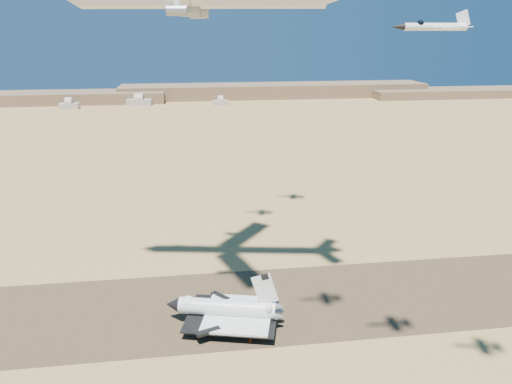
{
  "coord_description": "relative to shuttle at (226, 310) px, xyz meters",
  "views": [
    {
      "loc": [
        -3.18,
        -149.38,
        90.03
      ],
      "look_at": [
        18.97,
        8.0,
        38.01
      ],
      "focal_mm": 35.0,
      "sensor_mm": 36.0,
      "label": 1
    }
  ],
  "objects": [
    {
      "name": "crew_a",
      "position": [
        9.58,
        -10.72,
        -4.06
      ],
      "size": [
        0.47,
        0.67,
        1.74
      ],
      "primitive_type": "imported",
      "rotation": [
        0.0,
        0.0,
        1.48
      ],
      "color": "#D14A0C",
      "rests_on": "runway"
    },
    {
      "name": "shuttle",
      "position": [
        0.0,
        0.0,
        0.0
      ],
      "size": [
        37.9,
        29.15,
        18.57
      ],
      "rotation": [
        0.0,
        0.0,
        -0.25
      ],
      "color": "silver",
      "rests_on": "runway"
    },
    {
      "name": "crew_b",
      "position": [
        10.07,
        -10.68,
        -3.99
      ],
      "size": [
        0.88,
        1.05,
        1.88
      ],
      "primitive_type": "imported",
      "rotation": [
        0.0,
        0.0,
        2.03
      ],
      "color": "#D14A0C",
      "rests_on": "runway"
    },
    {
      "name": "ground",
      "position": [
        -6.77,
        10.2,
        -4.99
      ],
      "size": [
        1200.0,
        1200.0,
        0.0
      ],
      "primitive_type": "plane",
      "color": "#A6854A",
      "rests_on": "ground"
    },
    {
      "name": "ridgeline",
      "position": [
        58.54,
        537.51,
        2.64
      ],
      "size": [
        960.0,
        90.0,
        18.0
      ],
      "color": "#7F6447",
      "rests_on": "ground"
    },
    {
      "name": "hangars",
      "position": [
        -70.77,
        488.64,
        -0.16
      ],
      "size": [
        200.5,
        29.5,
        30.0
      ],
      "color": "#9E988C",
      "rests_on": "ground"
    },
    {
      "name": "runway",
      "position": [
        -6.77,
        10.2,
        -4.96
      ],
      "size": [
        600.0,
        50.0,
        0.06
      ],
      "primitive_type": "cube",
      "color": "brown",
      "rests_on": "ground"
    },
    {
      "name": "chase_jet_b",
      "position": [
        39.49,
        -40.96,
        85.53
      ],
      "size": [
        16.22,
        8.68,
        4.04
      ],
      "rotation": [
        0.0,
        0.0,
        -0.05
      ],
      "color": "white"
    },
    {
      "name": "crew_c",
      "position": [
        6.19,
        -11.8,
        -4.12
      ],
      "size": [
        1.08,
        0.86,
        1.63
      ],
      "primitive_type": "imported",
      "rotation": [
        0.0,
        0.0,
        2.68
      ],
      "color": "#D14A0C",
      "rests_on": "runway"
    }
  ]
}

